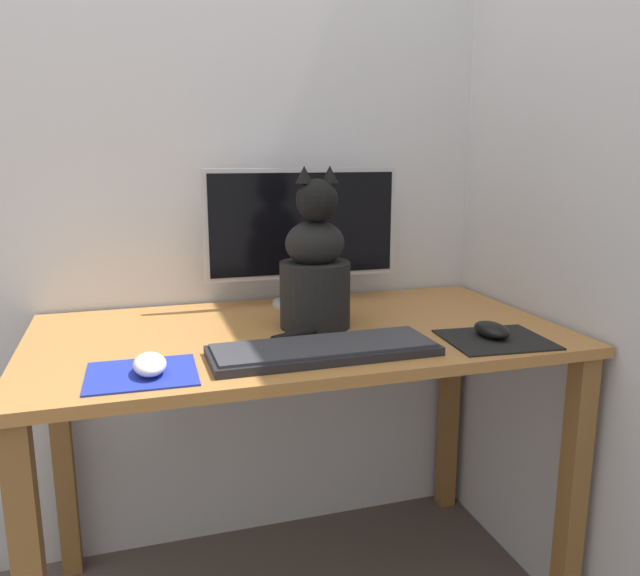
% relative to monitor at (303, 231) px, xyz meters
% --- Properties ---
extents(wall_back, '(7.00, 0.04, 2.50)m').
position_rel_monitor_xyz_m(wall_back, '(-0.08, 0.13, 0.31)').
color(wall_back, silver).
rests_on(wall_back, ground_plane).
extents(wall_side_right, '(0.04, 7.00, 2.50)m').
position_rel_monitor_xyz_m(wall_side_right, '(0.57, -0.24, 0.31)').
color(wall_side_right, silver).
rests_on(wall_side_right, ground_plane).
extents(desk, '(1.25, 0.67, 0.74)m').
position_rel_monitor_xyz_m(desk, '(-0.08, -0.24, -0.31)').
color(desk, '#A87038').
rests_on(desk, ground_plane).
extents(monitor, '(0.54, 0.17, 0.38)m').
position_rel_monitor_xyz_m(monitor, '(0.00, 0.00, 0.00)').
color(monitor, '#B2B2B7').
rests_on(monitor, desk).
extents(keyboard, '(0.48, 0.17, 0.02)m').
position_rel_monitor_xyz_m(keyboard, '(-0.07, -0.44, -0.19)').
color(keyboard, black).
rests_on(keyboard, desk).
extents(mousepad_left, '(0.21, 0.19, 0.00)m').
position_rel_monitor_xyz_m(mousepad_left, '(-0.45, -0.45, -0.20)').
color(mousepad_left, '#1E2D9E').
rests_on(mousepad_left, desk).
extents(mousepad_right, '(0.24, 0.22, 0.00)m').
position_rel_monitor_xyz_m(mousepad_right, '(0.32, -0.46, -0.20)').
color(mousepad_right, black).
rests_on(mousepad_right, desk).
extents(computer_mouse_left, '(0.06, 0.10, 0.04)m').
position_rel_monitor_xyz_m(computer_mouse_left, '(-0.43, -0.46, -0.18)').
color(computer_mouse_left, white).
rests_on(computer_mouse_left, mousepad_left).
extents(computer_mouse_right, '(0.06, 0.11, 0.03)m').
position_rel_monitor_xyz_m(computer_mouse_right, '(0.32, -0.44, -0.18)').
color(computer_mouse_right, black).
rests_on(computer_mouse_right, mousepad_right).
extents(cat, '(0.23, 0.23, 0.39)m').
position_rel_monitor_xyz_m(cat, '(-0.03, -0.23, -0.06)').
color(cat, black).
rests_on(cat, desk).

